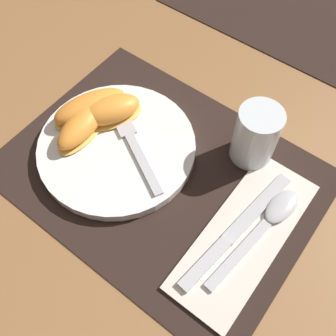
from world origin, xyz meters
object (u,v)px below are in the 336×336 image
knife (235,232)px  spoon (271,219)px  fork (131,139)px  citrus_wedge_2 (84,123)px  juice_glass (255,138)px  citrus_wedge_1 (90,108)px  citrus_wedge_0 (110,111)px  plate (117,147)px

knife → spoon: spoon is taller
fork → citrus_wedge_2: bearing=-159.0°
knife → spoon: (0.03, 0.05, 0.00)m
citrus_wedge_2 → juice_glass: bearing=29.4°
juice_glass → spoon: juice_glass is taller
citrus_wedge_2 → fork: bearing=21.0°
juice_glass → citrus_wedge_1: bearing=-157.3°
knife → citrus_wedge_0: citrus_wedge_0 is taller
knife → citrus_wedge_2: size_ratio=1.81×
knife → juice_glass: bearing=112.1°
plate → citrus_wedge_2: size_ratio=1.95×
juice_glass → knife: bearing=-67.9°
knife → citrus_wedge_2: (-0.28, -0.00, 0.02)m
plate → citrus_wedge_2: (-0.06, -0.01, 0.02)m
citrus_wedge_1 → citrus_wedge_2: bearing=-65.4°
knife → citrus_wedge_0: size_ratio=1.96×
citrus_wedge_0 → citrus_wedge_2: bearing=-110.9°
plate → citrus_wedge_2: bearing=-172.8°
juice_glass → knife: size_ratio=0.42×
citrus_wedge_0 → juice_glass: bearing=22.2°
plate → juice_glass: juice_glass is taller
plate → fork: 0.03m
knife → citrus_wedge_2: citrus_wedge_2 is taller
plate → fork: size_ratio=1.42×
fork → citrus_wedge_2: citrus_wedge_2 is taller
citrus_wedge_0 → fork: bearing=-14.8°
plate → fork: (0.01, 0.02, 0.01)m
juice_glass → citrus_wedge_0: (-0.21, -0.09, -0.01)m
juice_glass → citrus_wedge_1: size_ratio=0.71×
spoon → fork: 0.24m
plate → spoon: (0.25, 0.04, -0.00)m
citrus_wedge_0 → citrus_wedge_2: citrus_wedge_0 is taller
citrus_wedge_0 → plate: bearing=-39.5°
knife → spoon: bearing=57.5°
juice_glass → fork: bearing=-147.2°
spoon → citrus_wedge_2: size_ratio=1.54×
plate → citrus_wedge_1: citrus_wedge_1 is taller
citrus_wedge_0 → citrus_wedge_2: (-0.02, -0.04, -0.00)m
juice_glass → knife: juice_glass is taller
plate → fork: bearing=56.3°
fork → citrus_wedge_1: size_ratio=1.28×
spoon → fork: bearing=-175.4°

